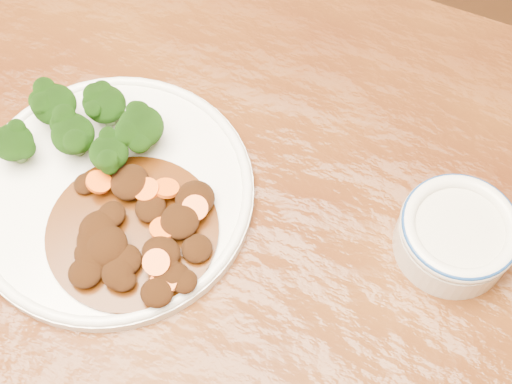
# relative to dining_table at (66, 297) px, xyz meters

# --- Properties ---
(dining_table) EXTENTS (1.60, 1.09, 0.75)m
(dining_table) POSITION_rel_dining_table_xyz_m (0.00, 0.00, 0.00)
(dining_table) COLOR #5A2F0F
(dining_table) RESTS_ON ground
(dinner_plate) EXTENTS (0.27, 0.27, 0.02)m
(dinner_plate) POSITION_rel_dining_table_xyz_m (0.03, 0.08, 0.09)
(dinner_plate) COLOR silver
(dinner_plate) RESTS_ON dining_table
(broccoli_florets) EXTENTS (0.15, 0.10, 0.05)m
(broccoli_florets) POSITION_rel_dining_table_xyz_m (-0.01, 0.13, 0.12)
(broccoli_florets) COLOR #5F8745
(broccoli_florets) RESTS_ON dinner_plate
(mince_stew) EXTENTS (0.16, 0.16, 0.03)m
(mince_stew) POSITION_rel_dining_table_xyz_m (0.08, 0.04, 0.10)
(mince_stew) COLOR #451E07
(mince_stew) RESTS_ON dinner_plate
(dip_bowl) EXTENTS (0.11, 0.11, 0.05)m
(dip_bowl) POSITION_rel_dining_table_xyz_m (0.35, 0.12, 0.11)
(dip_bowl) COLOR beige
(dip_bowl) RESTS_ON dining_table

